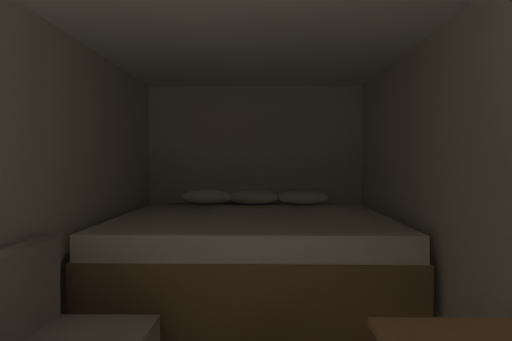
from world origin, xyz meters
TOP-DOWN VIEW (x-y plane):
  - wall_back at (0.00, 4.30)m, footprint 2.56×0.05m
  - wall_left at (-1.25, 1.92)m, footprint 0.05×4.73m
  - wall_right at (1.25, 1.92)m, footprint 0.05×4.73m
  - bed at (0.00, 3.26)m, footprint 2.34×1.97m

SIDE VIEW (x-z plane):
  - bed at x=0.00m, z-range -0.07..0.86m
  - wall_back at x=0.00m, z-range 0.00..2.10m
  - wall_left at x=-1.25m, z-range 0.00..2.10m
  - wall_right at x=1.25m, z-range 0.00..2.10m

